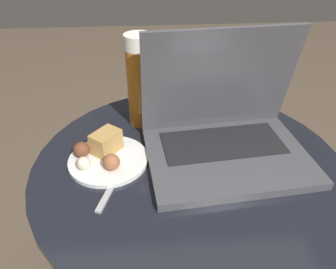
{
  "coord_description": "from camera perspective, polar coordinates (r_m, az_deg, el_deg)",
  "views": [
    {
      "loc": [
        -0.09,
        -0.56,
        1.01
      ],
      "look_at": [
        -0.05,
        0.01,
        0.62
      ],
      "focal_mm": 35.0,
      "sensor_mm": 36.0,
      "label": 1
    }
  ],
  "objects": [
    {
      "name": "fork",
      "position": [
        0.69,
        -8.76,
        -7.09
      ],
      "size": [
        0.07,
        0.17,
        0.0
      ],
      "color": "#B2B2B7",
      "rests_on": "table"
    },
    {
      "name": "snack_plate",
      "position": [
        0.73,
        -10.96,
        -3.45
      ],
      "size": [
        0.17,
        0.17,
        0.06
      ],
      "color": "white",
      "rests_on": "table"
    },
    {
      "name": "beer_glass",
      "position": [
        0.8,
        -4.84,
        9.2
      ],
      "size": [
        0.07,
        0.07,
        0.23
      ],
      "color": "#C6701E",
      "rests_on": "table"
    },
    {
      "name": "laptop",
      "position": [
        0.73,
        9.77,
        0.68
      ],
      "size": [
        0.37,
        0.29,
        0.27
      ],
      "color": "#47474C",
      "rests_on": "table"
    },
    {
      "name": "table",
      "position": [
        0.82,
        3.27,
        -12.43
      ],
      "size": [
        0.68,
        0.68,
        0.55
      ],
      "color": "#515156",
      "rests_on": "ground_plane"
    }
  ]
}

